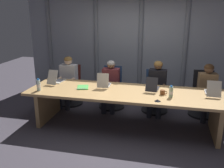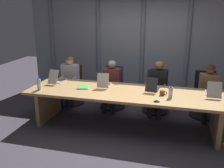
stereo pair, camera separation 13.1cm
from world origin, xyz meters
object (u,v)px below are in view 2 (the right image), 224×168
Objects in this scene: water_bottle_secondary at (39,85)px; spiral_notepad at (83,87)px; water_bottle_primary at (171,93)px; office_chair_right_mid at (204,100)px; person_center at (158,85)px; person_left_end at (69,78)px; coffee_mug_near at (162,93)px; office_chair_left_end at (72,89)px; office_chair_center at (156,96)px; laptop_right_mid at (213,92)px; person_left_mid at (111,82)px; laptop_left_mid at (104,84)px; person_right_mid at (209,89)px; conference_mic_left_side at (157,101)px; laptop_center at (153,87)px; office_chair_left_mid at (113,92)px; laptop_left_end at (58,79)px.

water_bottle_secondary reaches higher than spiral_notepad.
office_chair_right_mid is at bearing 57.60° from water_bottle_primary.
person_center is at bearing 11.77° from spiral_notepad.
person_left_end reaches higher than water_bottle_primary.
person_left_end is 8.86× the size of coffee_mug_near.
office_chair_left_end is 2.07m from office_chair_center.
laptop_right_mid is 0.40× the size of person_left_mid.
office_chair_left_end is 0.80× the size of person_center.
person_left_end reaches higher than person_left_mid.
laptop_left_mid is 1.22m from person_center.
person_right_mid is 5.41× the size of water_bottle_primary.
person_left_mid is at bearing 144.65° from coffee_mug_near.
laptop_right_mid is 0.40× the size of person_right_mid.
laptop_right_mid reaches higher than conference_mic_left_side.
office_chair_right_mid is at bearing -48.78° from laptop_center.
person_right_mid is 4.93× the size of water_bottle_secondary.
office_chair_left_mid is 0.99× the size of office_chair_right_mid.
person_center is at bearing -84.92° from office_chair_right_mid.
laptop_left_mid is 0.89m from office_chair_left_mid.
water_bottle_primary is 0.35m from conference_mic_left_side.
person_right_mid is (1.10, -0.16, 0.32)m from office_chair_center.
office_chair_left_mid is at bearing -94.62° from person_center.
person_left_end is 3.18m from person_right_mid.
person_left_mid is 1.06m from person_center.
laptop_left_end is at bearing 1.83° from person_left_end.
office_chair_left_mid is 1.03× the size of office_chair_center.
laptop_center is at bearing 102.20° from conference_mic_left_side.
conference_mic_left_side is (-0.99, -1.23, 0.09)m from person_right_mid.
office_chair_left_end is 2.66× the size of spiral_notepad.
water_bottle_secondary is 0.67× the size of spiral_notepad.
office_chair_right_mid is (1.05, 0.00, 0.01)m from office_chair_center.
office_chair_right_mid is 3.14m from person_left_end.
spiral_notepad is at bearing -57.09° from person_center.
office_chair_left_mid is 1.10m from spiral_notepad.
person_center is 5.47× the size of water_bottle_primary.
office_chair_left_mid is (1.05, 0.74, -0.44)m from laptop_left_end.
person_left_mid is at bearing 63.72° from laptop_center.
laptop_left_end is at bearing 79.82° from water_bottle_secondary.
laptop_left_end is at bearing 90.57° from laptop_right_mid.
coffee_mug_near is (2.26, -0.86, 0.11)m from person_left_end.
office_chair_left_end reaches higher than coffee_mug_near.
office_chair_center reaches higher than spiral_notepad.
water_bottle_primary is at bearing -108.57° from laptop_left_mid.
laptop_left_mid is 1.24m from person_left_end.
office_chair_right_mid is at bearing 4.23° from laptop_right_mid.
person_left_mid is 1.49m from coffee_mug_near.
person_center is at bearing 77.60° from office_chair_left_mid.
laptop_center is 1.97× the size of water_bottle_primary.
water_bottle_secondary reaches higher than office_chair_left_end.
water_bottle_secondary is (-1.17, -0.55, 0.05)m from laptop_left_mid.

